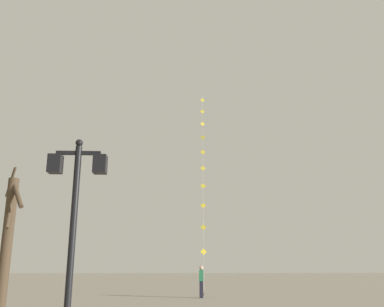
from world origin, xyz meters
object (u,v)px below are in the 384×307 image
(kite_train, at_px, (203,168))
(bare_tree, at_px, (7,246))
(twin_lantern_lamp_post, at_px, (75,200))
(kite_flyer, at_px, (201,281))

(kite_train, height_order, bare_tree, kite_train)
(twin_lantern_lamp_post, distance_m, kite_flyer, 15.91)
(twin_lantern_lamp_post, xyz_separation_m, kite_train, (4.24, 23.37, 6.11))
(kite_flyer, bearing_deg, kite_train, -0.14)
(kite_train, distance_m, bare_tree, 22.04)
(twin_lantern_lamp_post, height_order, bare_tree, bare_tree)
(twin_lantern_lamp_post, xyz_separation_m, kite_flyer, (3.58, 15.35, -2.16))
(twin_lantern_lamp_post, relative_size, bare_tree, 0.95)
(kite_flyer, height_order, bare_tree, bare_tree)
(kite_train, relative_size, bare_tree, 3.82)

